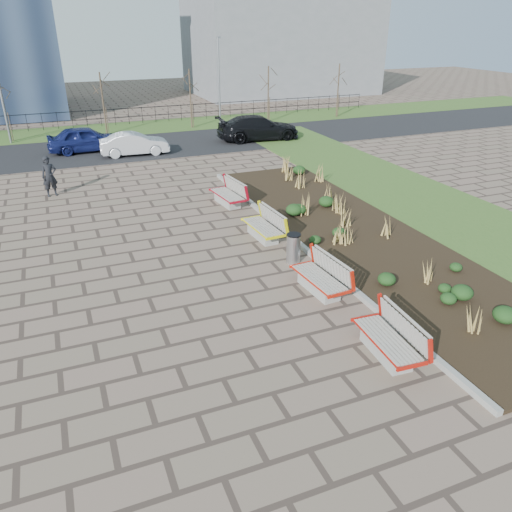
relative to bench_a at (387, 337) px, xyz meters
name	(u,v)px	position (x,y,z in m)	size (l,w,h in m)	color
ground	(245,350)	(-3.00, 1.43, -0.50)	(120.00, 120.00, 0.00)	brown
planting_bed	(356,234)	(3.25, 6.43, -0.45)	(4.50, 18.00, 0.10)	black
planting_curb	(299,243)	(0.92, 6.43, -0.42)	(0.16, 18.00, 0.15)	gray
grass_verge_near	(458,217)	(8.00, 6.43, -0.48)	(5.00, 38.00, 0.04)	#33511E
grass_verge_far	(105,130)	(-3.00, 29.43, -0.48)	(80.00, 5.00, 0.04)	#33511E
road	(116,149)	(-3.00, 23.43, -0.49)	(80.00, 7.00, 0.02)	black
bench_a	(387,337)	(0.00, 0.00, 0.00)	(0.90, 2.10, 1.00)	#B7160C
bench_b	(319,276)	(0.00, 3.29, 0.00)	(0.90, 2.10, 1.00)	red
bench_c	(263,225)	(0.00, 7.51, 0.00)	(0.90, 2.10, 1.00)	yellow
bench_d	(227,193)	(0.00, 11.41, 0.00)	(0.90, 2.10, 1.00)	#A30A1B
litter_bin	(293,249)	(0.15, 5.30, -0.02)	(0.45, 0.45, 0.97)	#B2B2B7
pedestrian	(49,176)	(-6.89, 15.43, 0.39)	(0.65, 0.43, 1.79)	black
car_blue	(86,139)	(-4.69, 23.36, 0.26)	(1.75, 4.35, 1.48)	#121951
car_silver	(134,144)	(-2.17, 21.47, 0.16)	(1.35, 3.87, 1.27)	#B5B7BE
car_black	(258,128)	(5.95, 22.47, 0.29)	(2.17, 5.34, 1.55)	black
tree_b	(5,109)	(-9.00, 27.93, 1.54)	(1.40, 1.40, 4.00)	#4C3D2D
tree_c	(103,104)	(-3.00, 27.93, 1.54)	(1.40, 1.40, 4.00)	#4C3D2D
tree_d	(190,99)	(3.00, 27.93, 1.54)	(1.40, 1.40, 4.00)	#4C3D2D
tree_e	(268,94)	(9.00, 27.93, 1.54)	(1.40, 1.40, 4.00)	#4C3D2D
tree_f	(338,91)	(15.00, 27.93, 1.54)	(1.40, 1.40, 4.00)	#4C3D2D
lamp_west	(1,94)	(-9.00, 27.43, 2.54)	(0.24, 0.60, 6.00)	gray
lamp_east	(219,84)	(5.00, 27.43, 2.54)	(0.24, 0.60, 6.00)	gray
railing_fence	(101,118)	(-3.00, 30.93, 0.14)	(44.00, 0.10, 1.20)	black
building_grey	(280,42)	(17.00, 43.43, 4.50)	(18.00, 12.00, 10.00)	slate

